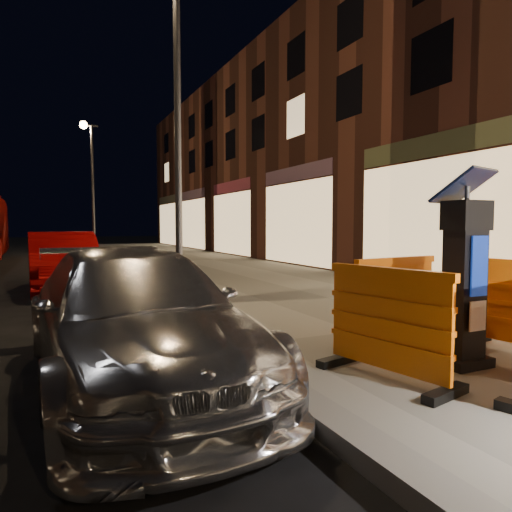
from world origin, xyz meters
name	(u,v)px	position (x,y,z in m)	size (l,w,h in m)	color
ground_plane	(229,360)	(0.00, 0.00, 0.00)	(120.00, 120.00, 0.00)	black
sidewalk	(426,328)	(3.00, 0.00, 0.07)	(6.00, 60.00, 0.15)	gray
kerb	(229,353)	(0.00, 0.00, 0.07)	(0.30, 60.00, 0.15)	slate
parking_kiosk	(465,274)	(1.82, -1.62, 1.05)	(0.57, 0.57, 1.81)	black
barrier_back	(396,300)	(1.82, -0.67, 0.65)	(1.29, 0.53, 1.01)	orange
barrier_kerbside	(387,324)	(0.87, -1.62, 0.65)	(1.29, 0.53, 1.01)	orange
car_silver	(135,381)	(-1.11, -0.28, 0.00)	(1.79, 4.40, 1.28)	#ABABAF
car_red	(64,290)	(-1.50, 6.86, 0.00)	(1.45, 4.17, 1.37)	#98080B
street_lamp_mid	(178,130)	(0.25, 3.00, 3.15)	(0.12, 0.12, 6.00)	#3F3F44
street_lamp_far	(93,191)	(0.25, 18.00, 3.15)	(0.12, 0.12, 6.00)	#3F3F44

